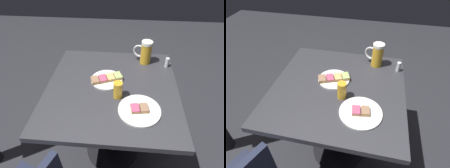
# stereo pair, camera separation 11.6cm
# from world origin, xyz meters

# --- Properties ---
(ground_plane) EXTENTS (6.00, 6.00, 0.00)m
(ground_plane) POSITION_xyz_m (0.00, 0.00, 0.00)
(ground_plane) COLOR #28282D
(cafe_table) EXTENTS (0.83, 0.83, 0.73)m
(cafe_table) POSITION_xyz_m (0.00, 0.00, 0.59)
(cafe_table) COLOR black
(cafe_table) RESTS_ON ground_plane
(plate_near) EXTENTS (0.21, 0.22, 0.03)m
(plate_near) POSITION_xyz_m (-0.06, -0.04, 0.74)
(plate_near) COLOR white
(plate_near) RESTS_ON cafe_table
(plate_far) EXTENTS (0.24, 0.24, 0.03)m
(plate_far) POSITION_xyz_m (0.19, 0.17, 0.74)
(plate_far) COLOR white
(plate_far) RESTS_ON cafe_table
(beer_mug) EXTENTS (0.08, 0.13, 0.17)m
(beer_mug) POSITION_xyz_m (-0.30, 0.22, 0.82)
(beer_mug) COLOR gold
(beer_mug) RESTS_ON cafe_table
(beer_glass_small) EXTENTS (0.05, 0.05, 0.11)m
(beer_glass_small) POSITION_xyz_m (0.09, 0.04, 0.78)
(beer_glass_small) COLOR gold
(beer_glass_small) RESTS_ON cafe_table
(salt_shaker) EXTENTS (0.03, 0.03, 0.07)m
(salt_shaker) POSITION_xyz_m (-0.25, 0.37, 0.77)
(salt_shaker) COLOR silver
(salt_shaker) RESTS_ON cafe_table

